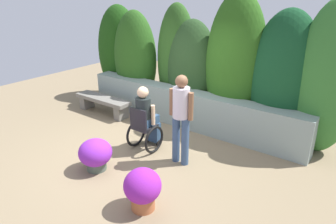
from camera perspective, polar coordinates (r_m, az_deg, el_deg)
The scene contains 8 objects.
ground_plane at distance 6.05m, azimuth -5.14°, elevation -7.73°, with size 13.64×13.64×0.00m, color #857255.
stone_retaining_wall at distance 7.05m, azimuth 3.50°, elevation 0.72°, with size 5.59×0.43×0.87m, color gray.
hedge_backdrop at distance 7.24m, azimuth 6.15°, elevation 8.93°, with size 6.89×1.23×3.03m.
stone_bench at distance 7.99m, azimuth -12.29°, elevation 1.78°, with size 1.66×0.40×0.44m.
person_in_wheelchair at distance 5.94m, azimuth -4.30°, elevation -1.59°, with size 0.53×0.66×1.33m.
person_standing_companion at distance 5.29m, azimuth 2.49°, elevation -0.42°, with size 0.49×0.30×1.69m.
flower_pot_purple_near at distance 5.52m, azimuth -13.63°, elevation -7.80°, with size 0.59×0.59×0.59m.
flower_pot_terracotta_by_wall at distance 4.48m, azimuth -4.86°, elevation -14.29°, with size 0.55×0.55×0.66m.
Camera 1 is at (3.52, -3.90, 3.00)m, focal length 32.01 mm.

